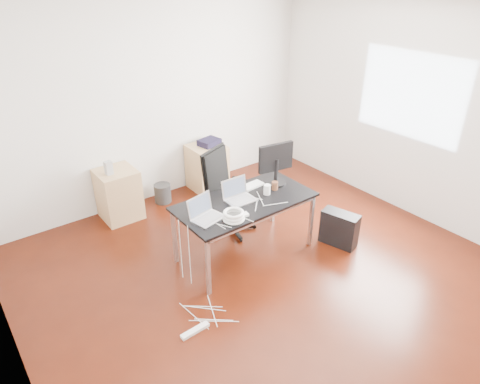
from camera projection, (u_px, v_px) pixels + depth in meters
room_shell at (277, 162)px, 4.16m from camera, size 5.00×5.00×5.00m
desk at (245, 204)px, 4.89m from camera, size 1.60×0.80×0.73m
office_chair at (226, 188)px, 5.41m from camera, size 0.62×0.64×1.08m
filing_cabinet_left at (119, 194)px, 5.78m from camera, size 0.50×0.50×0.70m
filing_cabinet_right at (207, 167)px, 6.54m from camera, size 0.50×0.50×0.70m
pc_tower at (339, 229)px, 5.27m from camera, size 0.32×0.49×0.44m
wastebasket at (163, 193)px, 6.25m from camera, size 0.28×0.28×0.28m
power_strip at (195, 331)px, 4.08m from camera, size 0.30×0.07×0.04m
laptop_left at (205, 213)px, 4.50m from camera, size 0.38×0.32×0.23m
laptop_right at (239, 195)px, 4.86m from camera, size 0.34×0.26×0.23m
monitor at (276, 162)px, 5.12m from camera, size 0.45×0.26×0.51m
keyboard at (248, 187)px, 5.12m from camera, size 0.45×0.17×0.02m
cup_white at (267, 190)px, 4.97m from camera, size 0.08×0.08×0.12m
cup_brown at (275, 186)px, 5.07m from camera, size 0.09×0.09×0.10m
cable_coil at (234, 216)px, 4.47m from camera, size 0.24×0.24×0.11m
power_adapter at (245, 214)px, 4.57m from camera, size 0.08×0.08×0.03m
speaker at (109, 168)px, 5.49m from camera, size 0.10×0.09×0.18m
navy_garment at (209, 142)px, 6.39m from camera, size 0.34×0.29×0.09m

